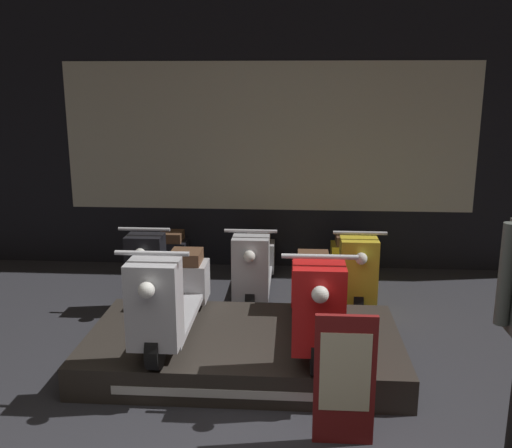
{
  "coord_description": "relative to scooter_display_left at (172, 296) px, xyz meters",
  "views": [
    {
      "loc": [
        0.31,
        -2.57,
        2.15
      ],
      "look_at": [
        -0.03,
        2.33,
        0.94
      ],
      "focal_mm": 40.0,
      "sensor_mm": 36.0,
      "label": 1
    }
  ],
  "objects": [
    {
      "name": "price_sign_board",
      "position": [
        1.24,
        -0.93,
        -0.14
      ],
      "size": [
        0.37,
        0.04,
        0.84
      ],
      "color": "maroon",
      "rests_on": "ground_plane"
    },
    {
      "name": "scooter_backrow_2",
      "position": [
        1.53,
        1.59,
        -0.25
      ],
      "size": [
        0.49,
        1.55,
        0.83
      ],
      "color": "black",
      "rests_on": "ground_plane"
    },
    {
      "name": "scooter_backrow_1",
      "position": [
        0.53,
        1.59,
        -0.25
      ],
      "size": [
        0.49,
        1.55,
        0.83
      ],
      "color": "black",
      "rests_on": "ground_plane"
    },
    {
      "name": "scooter_backrow_0",
      "position": [
        -0.48,
        1.59,
        -0.25
      ],
      "size": [
        0.49,
        1.55,
        0.83
      ],
      "color": "black",
      "rests_on": "ground_plane"
    },
    {
      "name": "scooter_display_right",
      "position": [
        1.1,
        0.0,
        0.0
      ],
      "size": [
        0.49,
        1.55,
        0.83
      ],
      "color": "black",
      "rests_on": "display_platform"
    },
    {
      "name": "display_platform",
      "position": [
        0.55,
        0.05,
        -0.44
      ],
      "size": [
        2.43,
        1.33,
        0.25
      ],
      "color": "#2D2823",
      "rests_on": "ground_plane"
    },
    {
      "name": "shop_wall_back",
      "position": [
        0.62,
        2.59,
        1.03
      ],
      "size": [
        8.62,
        0.09,
        3.2
      ],
      "color": "black",
      "rests_on": "ground_plane"
    },
    {
      "name": "scooter_display_left",
      "position": [
        0.0,
        0.0,
        0.0
      ],
      "size": [
        0.49,
        1.55,
        0.83
      ],
      "color": "black",
      "rests_on": "display_platform"
    }
  ]
}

